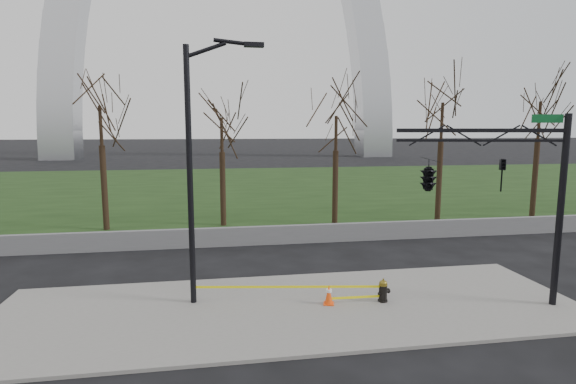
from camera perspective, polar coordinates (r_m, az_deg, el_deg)
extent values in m
plane|color=black|center=(14.28, 0.55, -14.79)|extent=(500.00, 500.00, 0.00)
cube|color=slate|center=(14.26, 0.55, -14.61)|extent=(18.00, 6.00, 0.10)
cube|color=black|center=(43.37, -6.30, 0.68)|extent=(120.00, 40.00, 0.06)
cube|color=#59595B|center=(21.69, -3.11, -5.55)|extent=(60.00, 0.30, 0.90)
cylinder|color=black|center=(14.93, 12.00, -13.40)|extent=(0.30, 0.30, 0.05)
cylinder|color=black|center=(14.85, 12.02, -12.53)|extent=(0.23, 0.23, 0.54)
cylinder|color=black|center=(14.95, 12.59, -12.23)|extent=(0.21, 0.19, 0.14)
cylinder|color=black|center=(14.76, 11.62, -12.57)|extent=(0.11, 0.11, 0.09)
cylinder|color=olive|center=(14.75, 12.06, -11.49)|extent=(0.27, 0.27, 0.05)
ellipsoid|color=olive|center=(14.73, 12.06, -11.30)|extent=(0.25, 0.25, 0.19)
cylinder|color=olive|center=(14.70, 12.08, -10.90)|extent=(0.05, 0.05, 0.07)
cube|color=#FF490D|center=(14.47, 5.22, -14.00)|extent=(0.40, 0.40, 0.04)
cone|color=#FF490D|center=(14.36, 5.24, -12.83)|extent=(0.25, 0.25, 0.59)
cylinder|color=white|center=(14.32, 5.24, -12.43)|extent=(0.19, 0.19, 0.09)
cylinder|color=black|center=(13.94, -12.41, 1.51)|extent=(0.18, 0.18, 8.00)
cylinder|color=black|center=(14.04, -10.55, 17.38)|extent=(1.26, 0.13, 0.56)
cylinder|color=black|center=(14.10, -6.94, 18.44)|extent=(1.21, 0.13, 0.22)
cube|color=black|center=(14.14, -4.38, 18.24)|extent=(0.60, 0.23, 0.14)
cylinder|color=black|center=(15.93, 31.42, -2.33)|extent=(0.20, 0.20, 6.00)
cube|color=black|center=(14.71, 23.44, 7.23)|extent=(4.90, 1.23, 0.12)
cube|color=black|center=(14.71, 23.38, 6.06)|extent=(4.89, 1.19, 0.08)
cube|color=#0C5926|center=(15.46, 30.22, 8.11)|extent=(0.89, 0.24, 0.25)
imported|color=black|center=(15.02, 25.67, 1.93)|extent=(0.20, 0.23, 1.00)
imported|color=black|center=(14.33, 17.50, 2.10)|extent=(1.07, 2.54, 1.00)
cube|color=#FFF40D|center=(14.43, 0.05, -12.02)|extent=(5.94, 0.93, 0.08)
cube|color=#FFF40D|center=(14.62, 8.68, -13.15)|extent=(1.75, 0.07, 0.08)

